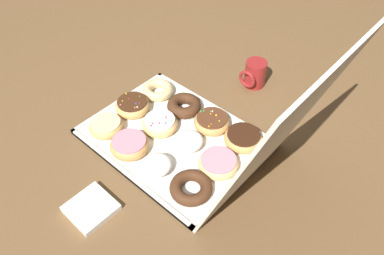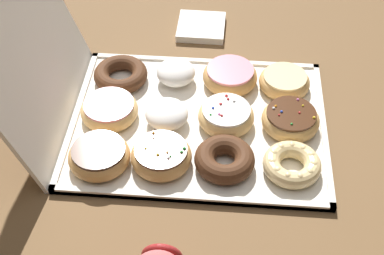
# 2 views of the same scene
# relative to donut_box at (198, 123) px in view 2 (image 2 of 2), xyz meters

# --- Properties ---
(ground_plane) EXTENTS (3.00, 3.00, 0.00)m
(ground_plane) POSITION_rel_donut_box_xyz_m (0.00, 0.00, -0.01)
(ground_plane) COLOR brown
(donut_box) EXTENTS (0.40, 0.52, 0.01)m
(donut_box) POSITION_rel_donut_box_xyz_m (0.00, 0.00, 0.00)
(donut_box) COLOR silver
(donut_box) RESTS_ON ground
(box_lid_open) EXTENTS (0.40, 0.16, 0.50)m
(box_lid_open) POSITION_rel_donut_box_xyz_m (0.00, 0.34, 0.24)
(box_lid_open) COLOR silver
(box_lid_open) RESTS_ON ground
(cruller_donut_0) EXTENTS (0.11, 0.11, 0.03)m
(cruller_donut_0) POSITION_rel_donut_box_xyz_m (-0.12, -0.18, 0.02)
(cruller_donut_0) COLOR #EACC8C
(cruller_donut_0) RESTS_ON donut_box
(sprinkle_donut_1) EXTENTS (0.12, 0.12, 0.04)m
(sprinkle_donut_1) POSITION_rel_donut_box_xyz_m (-0.00, -0.19, 0.03)
(sprinkle_donut_1) COLOR tan
(sprinkle_donut_1) RESTS_ON donut_box
(glazed_ring_donut_2) EXTENTS (0.11, 0.11, 0.03)m
(glazed_ring_donut_2) POSITION_rel_donut_box_xyz_m (0.12, -0.18, 0.02)
(glazed_ring_donut_2) COLOR tan
(glazed_ring_donut_2) RESTS_ON donut_box
(chocolate_cake_ring_donut_3) EXTENTS (0.11, 0.11, 0.04)m
(chocolate_cake_ring_donut_3) POSITION_rel_donut_box_xyz_m (-0.12, -0.06, 0.02)
(chocolate_cake_ring_donut_3) COLOR #472816
(chocolate_cake_ring_donut_3) RESTS_ON donut_box
(sprinkle_donut_4) EXTENTS (0.11, 0.11, 0.04)m
(sprinkle_donut_4) POSITION_rel_donut_box_xyz_m (0.00, -0.06, 0.03)
(sprinkle_donut_4) COLOR #E5B770
(sprinkle_donut_4) RESTS_ON donut_box
(pink_frosted_donut_5) EXTENTS (0.12, 0.12, 0.04)m
(pink_frosted_donut_5) POSITION_rel_donut_box_xyz_m (0.12, -0.06, 0.03)
(pink_frosted_donut_5) COLOR tan
(pink_frosted_donut_5) RESTS_ON donut_box
(sprinkle_donut_6) EXTENTS (0.12, 0.12, 0.04)m
(sprinkle_donut_6) POSITION_rel_donut_box_xyz_m (-0.12, 0.06, 0.03)
(sprinkle_donut_6) COLOR tan
(sprinkle_donut_6) RESTS_ON donut_box
(powdered_filled_donut_7) EXTENTS (0.09, 0.09, 0.04)m
(powdered_filled_donut_7) POSITION_rel_donut_box_xyz_m (-0.01, 0.06, 0.03)
(powdered_filled_donut_7) COLOR white
(powdered_filled_donut_7) RESTS_ON donut_box
(powdered_filled_donut_8) EXTENTS (0.08, 0.08, 0.05)m
(powdered_filled_donut_8) POSITION_rel_donut_box_xyz_m (0.12, 0.06, 0.03)
(powdered_filled_donut_8) COLOR white
(powdered_filled_donut_8) RESTS_ON donut_box
(chocolate_frosted_donut_9) EXTENTS (0.12, 0.12, 0.04)m
(chocolate_frosted_donut_9) POSITION_rel_donut_box_xyz_m (-0.13, 0.18, 0.03)
(chocolate_frosted_donut_9) COLOR tan
(chocolate_frosted_donut_9) RESTS_ON donut_box
(pink_frosted_donut_10) EXTENTS (0.12, 0.12, 0.04)m
(pink_frosted_donut_10) POSITION_rel_donut_box_xyz_m (-0.00, 0.18, 0.02)
(pink_frosted_donut_10) COLOR #E5B770
(pink_frosted_donut_10) RESTS_ON donut_box
(chocolate_cake_ring_donut_11) EXTENTS (0.12, 0.12, 0.03)m
(chocolate_cake_ring_donut_11) POSITION_rel_donut_box_xyz_m (0.11, 0.18, 0.02)
(chocolate_cake_ring_donut_11) COLOR #472816
(chocolate_cake_ring_donut_11) RESTS_ON donut_box
(napkin_stack) EXTENTS (0.12, 0.12, 0.02)m
(napkin_stack) POSITION_rel_donut_box_xyz_m (0.33, 0.02, 0.00)
(napkin_stack) COLOR white
(napkin_stack) RESTS_ON ground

